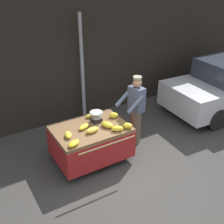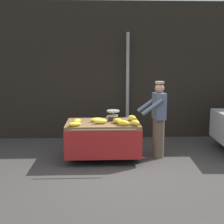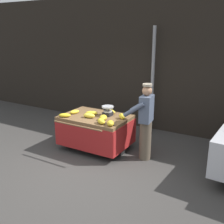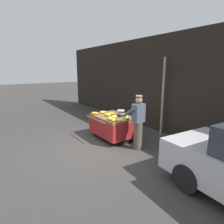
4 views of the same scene
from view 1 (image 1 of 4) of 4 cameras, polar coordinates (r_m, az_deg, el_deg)
name	(u,v)px [view 1 (image 1 of 4)]	position (r m, az deg, el deg)	size (l,w,h in m)	color
ground_plane	(134,179)	(6.02, 4.48, -13.28)	(60.00, 60.00, 0.00)	#383533
back_wall	(67,52)	(7.62, -9.10, 11.70)	(16.00, 0.24, 3.76)	black
street_pole	(82,70)	(7.54, -5.97, 8.33)	(0.09, 0.09, 2.91)	gray
banana_cart	(91,136)	(6.18, -4.26, -4.90)	(1.60, 1.32, 0.84)	brown
weighing_scale	(96,117)	(6.23, -3.17, -0.94)	(0.28, 0.28, 0.24)	black
banana_bunch_0	(92,130)	(5.87, -3.97, -3.62)	(0.15, 0.29, 0.11)	yellow
banana_bunch_1	(114,115)	(6.39, 0.32, -0.64)	(0.12, 0.21, 0.13)	yellow
banana_bunch_2	(68,135)	(5.78, -8.78, -4.57)	(0.13, 0.25, 0.09)	yellow
banana_bunch_3	(91,116)	(6.41, -4.14, -0.78)	(0.12, 0.27, 0.09)	yellow
banana_bunch_4	(107,125)	(6.03, -0.97, -2.57)	(0.17, 0.29, 0.11)	gold
banana_bunch_5	(84,127)	(6.01, -5.64, -2.94)	(0.13, 0.29, 0.09)	yellow
banana_bunch_6	(128,126)	(6.00, 3.14, -2.76)	(0.15, 0.21, 0.12)	gold
banana_bunch_7	(74,143)	(5.50, -7.68, -6.27)	(0.15, 0.28, 0.09)	gold
banana_bunch_8	(117,129)	(5.90, 1.09, -3.34)	(0.13, 0.25, 0.12)	yellow
vendor_person	(136,111)	(6.68, 4.74, 0.29)	(0.61, 0.56, 1.71)	brown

